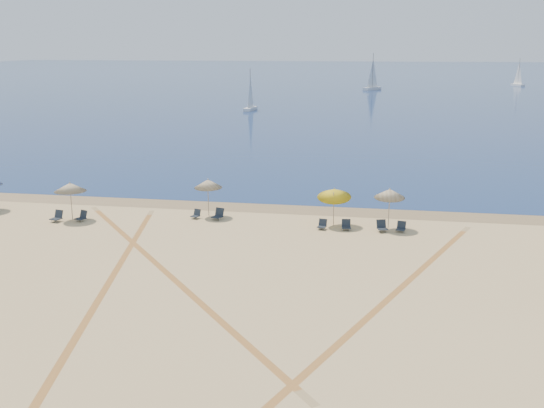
{
  "coord_description": "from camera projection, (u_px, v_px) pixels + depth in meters",
  "views": [
    {
      "loc": [
        6.75,
        -18.7,
        11.16
      ],
      "look_at": [
        0.0,
        20.0,
        1.3
      ],
      "focal_mm": 42.1,
      "sensor_mm": 36.0,
      "label": 1
    }
  ],
  "objects": [
    {
      "name": "ground",
      "position": [
        171.0,
        381.0,
        21.71
      ],
      "size": [
        160.0,
        160.0,
        0.0
      ],
      "primitive_type": "plane",
      "color": "tan",
      "rests_on": "ground"
    },
    {
      "name": "ocean",
      "position": [
        367.0,
        75.0,
        236.69
      ],
      "size": [
        500.0,
        500.0,
        0.0
      ],
      "primitive_type": "plane",
      "color": "#0C2151",
      "rests_on": "ground"
    },
    {
      "name": "wet_sand",
      "position": [
        282.0,
        208.0,
        44.64
      ],
      "size": [
        500.0,
        500.0,
        0.0
      ],
      "primitive_type": "plane",
      "color": "olive",
      "rests_on": "ground"
    },
    {
      "name": "umbrella_1",
      "position": [
        70.0,
        187.0,
        41.34
      ],
      "size": [
        2.06,
        2.06,
        2.5
      ],
      "color": "gray",
      "rests_on": "ground"
    },
    {
      "name": "umbrella_2",
      "position": [
        208.0,
        184.0,
        42.16
      ],
      "size": [
        1.86,
        1.88,
        2.55
      ],
      "color": "gray",
      "rests_on": "ground"
    },
    {
      "name": "umbrella_3",
      "position": [
        334.0,
        193.0,
        39.99
      ],
      "size": [
        2.14,
        2.21,
        2.61
      ],
      "color": "gray",
      "rests_on": "ground"
    },
    {
      "name": "umbrella_4",
      "position": [
        390.0,
        193.0,
        39.23
      ],
      "size": [
        1.89,
        1.94,
        2.61
      ],
      "color": "gray",
      "rests_on": "ground"
    },
    {
      "name": "chair_2",
      "position": [
        57.0,
        217.0,
        41.29
      ],
      "size": [
        0.76,
        0.84,
        0.73
      ],
      "rotation": [
        0.0,
        0.0,
        -0.27
      ],
      "color": "black",
      "rests_on": "ground"
    },
    {
      "name": "chair_3",
      "position": [
        82.0,
        216.0,
        41.38
      ],
      "size": [
        0.79,
        0.84,
        0.69
      ],
      "rotation": [
        0.0,
        0.0,
        -0.42
      ],
      "color": "black",
      "rests_on": "ground"
    },
    {
      "name": "chair_4",
      "position": [
        196.0,
        214.0,
        42.04
      ],
      "size": [
        0.66,
        0.71,
        0.6
      ],
      "rotation": [
        0.0,
        0.0,
        -0.35
      ],
      "color": "black",
      "rests_on": "ground"
    },
    {
      "name": "chair_5",
      "position": [
        218.0,
        215.0,
        41.75
      ],
      "size": [
        0.81,
        0.88,
        0.74
      ],
      "rotation": [
        0.0,
        0.0,
        -0.33
      ],
      "color": "black",
      "rests_on": "ground"
    },
    {
      "name": "chair_6",
      "position": [
        322.0,
        225.0,
        39.6
      ],
      "size": [
        0.6,
        0.67,
        0.61
      ],
      "rotation": [
        0.0,
        0.0,
        -0.18
      ],
      "color": "black",
      "rests_on": "ground"
    },
    {
      "name": "chair_7",
      "position": [
        346.0,
        225.0,
        39.39
      ],
      "size": [
        0.61,
        0.69,
        0.65
      ],
      "rotation": [
        0.0,
        0.0,
        0.12
      ],
      "color": "black",
      "rests_on": "ground"
    },
    {
      "name": "chair_8",
      "position": [
        382.0,
        226.0,
        39.08
      ],
      "size": [
        0.78,
        0.84,
        0.7
      ],
      "rotation": [
        0.0,
        0.0,
        0.35
      ],
      "color": "black",
      "rests_on": "ground"
    },
    {
      "name": "chair_9",
      "position": [
        401.0,
        227.0,
        39.01
      ],
      "size": [
        0.64,
        0.72,
        0.64
      ],
      "rotation": [
        0.0,
        0.0,
        -0.2
      ],
      "color": "black",
      "rests_on": "ground"
    },
    {
      "name": "sailboat_0",
      "position": [
        518.0,
        78.0,
        175.47
      ],
      "size": [
        3.05,
        5.13,
        7.46
      ],
      "rotation": [
        0.0,
        0.0,
        0.38
      ],
      "color": "white",
      "rests_on": "ocean"
    },
    {
      "name": "sailboat_1",
      "position": [
        373.0,
        79.0,
        160.01
      ],
      "size": [
        4.55,
        5.94,
        9.02
      ],
      "rotation": [
        0.0,
        0.0,
        -0.57
      ],
      "color": "white",
      "rests_on": "ocean"
    },
    {
      "name": "sailboat_2",
      "position": [
        250.0,
        98.0,
        110.36
      ],
      "size": [
        1.58,
        4.88,
        7.15
      ],
      "rotation": [
        0.0,
        0.0,
        -0.08
      ],
      "color": "white",
      "rests_on": "ocean"
    },
    {
      "name": "tire_tracks",
      "position": [
        211.0,
        287.0,
        30.16
      ],
      "size": [
        49.43,
        41.61,
        0.0
      ],
      "color": "tan",
      "rests_on": "ground"
    }
  ]
}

